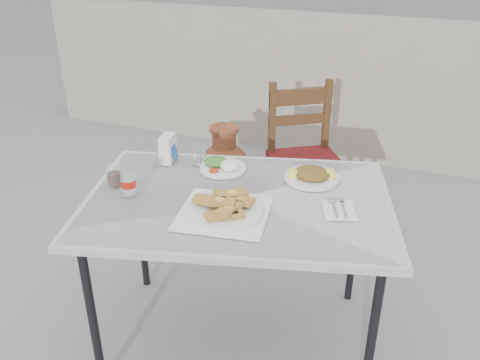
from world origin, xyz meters
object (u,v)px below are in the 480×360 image
at_px(salad_rice_plate, 222,165).
at_px(chair, 304,158).
at_px(condiment_caddy, 201,159).
at_px(cola_glass, 114,176).
at_px(salad_chopped_plate, 312,175).
at_px(cafe_table, 238,208).
at_px(napkin_holder, 168,148).
at_px(pide_plate, 224,206).
at_px(soda_can, 128,182).
at_px(terracotta_urn, 225,176).

height_order(salad_rice_plate, chair, chair).
bearing_deg(condiment_caddy, cola_glass, -126.91).
xyz_separation_m(salad_chopped_plate, condiment_caddy, (-0.55, -0.03, 0.00)).
bearing_deg(cafe_table, napkin_holder, 154.10).
bearing_deg(cola_glass, pide_plate, -4.98).
xyz_separation_m(napkin_holder, chair, (0.47, 0.92, -0.36)).
relative_size(salad_chopped_plate, chair, 0.26).
relative_size(salad_rice_plate, napkin_holder, 1.66).
height_order(salad_chopped_plate, napkin_holder, napkin_holder).
distance_m(salad_chopped_plate, cola_glass, 0.90).
xyz_separation_m(cafe_table, soda_can, (-0.46, -0.15, 0.11)).
bearing_deg(terracotta_urn, cafe_table, -63.98).
height_order(napkin_holder, chair, chair).
bearing_deg(soda_can, condiment_caddy, 68.60).
xyz_separation_m(soda_can, chair, (0.47, 1.29, -0.36)).
bearing_deg(chair, condiment_caddy, -141.91).
relative_size(cafe_table, salad_chopped_plate, 5.87).
relative_size(soda_can, cola_glass, 1.17).
distance_m(salad_chopped_plate, soda_can, 0.83).
bearing_deg(terracotta_urn, salad_chopped_plate, -45.49).
bearing_deg(pide_plate, cafe_table, 88.35).
bearing_deg(condiment_caddy, terracotta_urn, 105.73).
height_order(napkin_holder, condiment_caddy, napkin_holder).
bearing_deg(terracotta_urn, condiment_caddy, -74.27).
xyz_separation_m(condiment_caddy, chair, (0.31, 0.88, -0.32)).
height_order(cola_glass, chair, chair).
height_order(soda_can, chair, chair).
bearing_deg(condiment_caddy, cafe_table, -41.00).
relative_size(cafe_table, pide_plate, 3.62).
xyz_separation_m(salad_chopped_plate, cola_glass, (-0.82, -0.38, 0.02)).
bearing_deg(salad_rice_plate, chair, 78.52).
bearing_deg(salad_chopped_plate, terracotta_urn, 134.51).
xyz_separation_m(salad_chopped_plate, napkin_holder, (-0.72, -0.06, 0.05)).
distance_m(cafe_table, condiment_caddy, 0.40).
height_order(pide_plate, chair, chair).
relative_size(salad_rice_plate, condiment_caddy, 2.23).
height_order(salad_rice_plate, napkin_holder, napkin_holder).
height_order(salad_chopped_plate, cola_glass, cola_glass).
relative_size(pide_plate, napkin_holder, 3.06).
bearing_deg(napkin_holder, chair, 52.86).
distance_m(salad_rice_plate, soda_can, 0.48).
height_order(salad_rice_plate, salad_chopped_plate, salad_rice_plate).
xyz_separation_m(cafe_table, salad_chopped_plate, (0.26, 0.29, 0.08)).
bearing_deg(chair, salad_chopped_plate, -106.79).
height_order(cafe_table, salad_rice_plate, salad_rice_plate).
relative_size(soda_can, chair, 0.12).
height_order(pide_plate, napkin_holder, napkin_holder).
bearing_deg(salad_chopped_plate, cola_glass, -154.86).
bearing_deg(pide_plate, napkin_holder, 141.05).
xyz_separation_m(cafe_table, cola_glass, (-0.56, -0.10, 0.10)).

